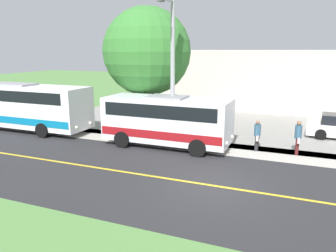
% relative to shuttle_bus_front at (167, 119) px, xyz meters
% --- Properties ---
extents(ground_plane, '(120.00, 120.00, 0.00)m').
position_rel_shuttle_bus_front_xyz_m(ground_plane, '(4.56, 3.82, -1.55)').
color(ground_plane, '#548442').
extents(road_surface, '(8.00, 100.00, 0.01)m').
position_rel_shuttle_bus_front_xyz_m(road_surface, '(4.56, 3.82, -1.55)').
color(road_surface, '#28282B').
rests_on(road_surface, ground).
extents(sidewalk, '(2.40, 100.00, 0.01)m').
position_rel_shuttle_bus_front_xyz_m(sidewalk, '(-0.64, 3.82, -1.55)').
color(sidewalk, '#B2ADA3').
rests_on(sidewalk, ground).
extents(parking_lot_surface, '(14.00, 36.00, 0.01)m').
position_rel_shuttle_bus_front_xyz_m(parking_lot_surface, '(-7.84, 6.82, -1.55)').
color(parking_lot_surface, gray).
rests_on(parking_lot_surface, ground).
extents(road_centre_line, '(0.16, 100.00, 0.00)m').
position_rel_shuttle_bus_front_xyz_m(road_centre_line, '(4.56, 3.82, -1.54)').
color(road_centre_line, gold).
rests_on(road_centre_line, ground).
extents(shuttle_bus_front, '(2.77, 7.10, 2.82)m').
position_rel_shuttle_bus_front_xyz_m(shuttle_bus_front, '(0.00, 0.00, 0.00)').
color(shuttle_bus_front, white).
rests_on(shuttle_bus_front, ground).
extents(transit_bus_rear, '(2.76, 11.32, 3.10)m').
position_rel_shuttle_bus_front_xyz_m(transit_bus_rear, '(0.01, -11.23, 0.15)').
color(transit_bus_rear, white).
rests_on(transit_bus_rear, ground).
extents(pedestrian_with_bags, '(0.72, 0.34, 1.77)m').
position_rel_shuttle_bus_front_xyz_m(pedestrian_with_bags, '(-1.04, 6.80, -0.60)').
color(pedestrian_with_bags, '#4C1919').
rests_on(pedestrian_with_bags, ground).
extents(pedestrian_waiting, '(0.72, 0.34, 1.65)m').
position_rel_shuttle_bus_front_xyz_m(pedestrian_waiting, '(-0.96, 4.78, -0.67)').
color(pedestrian_waiting, '#262628').
rests_on(pedestrian_waiting, ground).
extents(street_light_pole, '(1.97, 0.24, 7.87)m').
position_rel_shuttle_bus_front_xyz_m(street_light_pole, '(-0.31, 0.15, 2.79)').
color(street_light_pole, '#9E9EA3').
rests_on(street_light_pole, ground).
extents(tree_curbside, '(5.59, 5.59, 7.95)m').
position_rel_shuttle_bus_front_xyz_m(tree_curbside, '(-2.84, -2.55, 3.60)').
color(tree_curbside, brown).
rests_on(tree_curbside, ground).
extents(commercial_building, '(10.00, 23.63, 5.26)m').
position_rel_shuttle_bus_front_xyz_m(commercial_building, '(-16.84, 4.72, 1.08)').
color(commercial_building, beige).
rests_on(commercial_building, ground).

